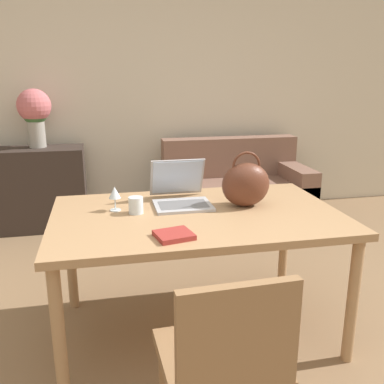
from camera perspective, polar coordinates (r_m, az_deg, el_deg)
wall_back at (r=4.53m, az=-7.28°, el=14.00°), size 10.00×0.06×2.70m
dining_table at (r=2.37m, az=0.65°, el=-4.42°), size 1.57×0.98×0.74m
chair at (r=1.67m, az=4.39°, el=-21.26°), size 0.46×0.46×0.84m
couch at (r=4.37m, az=5.82°, el=-0.13°), size 1.42×0.77×0.82m
sideboard at (r=4.37m, az=-21.19°, el=0.30°), size 1.10×0.40×0.79m
laptop at (r=2.51m, az=-1.59°, el=0.04°), size 0.32×0.37×0.25m
drinking_glass at (r=2.35m, az=-7.49°, el=-1.75°), size 0.08×0.08×0.09m
wine_glass at (r=2.39m, az=-10.27°, el=-0.23°), size 0.07×0.07×0.14m
handbag at (r=2.45m, az=7.17°, el=1.06°), size 0.28×0.18×0.32m
flower_vase at (r=4.28m, az=-20.26°, el=10.08°), size 0.31×0.31×0.54m
book at (r=2.00m, az=-2.42°, el=-5.76°), size 0.19×0.18×0.02m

